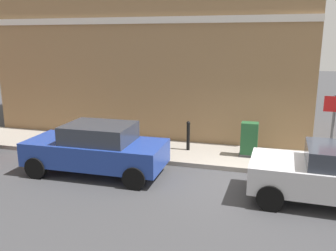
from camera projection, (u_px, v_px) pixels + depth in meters
name	position (u px, v px, depth m)	size (l,w,h in m)	color
ground	(246.00, 184.00, 10.09)	(80.00, 80.00, 0.00)	#38383A
sidewalk	(89.00, 145.00, 13.57)	(2.38, 30.00, 0.15)	gray
corner_building	(163.00, 35.00, 16.38)	(6.71, 12.78, 8.26)	olive
car_blue	(97.00, 148.00, 10.69)	(1.91, 4.17, 1.54)	navy
utility_cabinet	(249.00, 141.00, 11.89)	(0.46, 0.61, 1.15)	#1E4C28
bollard_near_cabinet	(188.00, 135.00, 12.55)	(0.14, 0.14, 1.04)	black
bollard_far_kerb	(130.00, 139.00, 11.98)	(0.14, 0.14, 1.04)	black
street_sign	(333.00, 123.00, 10.12)	(0.08, 0.60, 2.30)	#59595B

